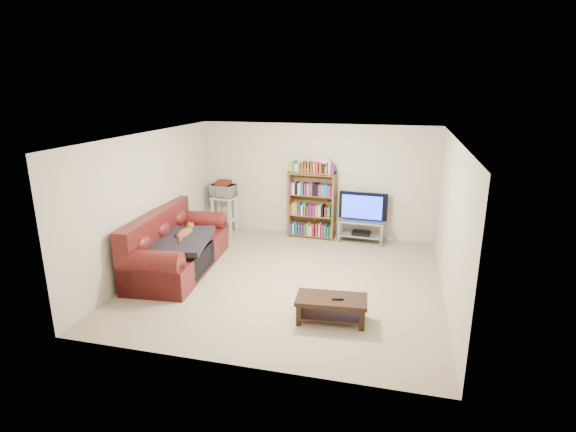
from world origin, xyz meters
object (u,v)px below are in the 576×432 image
(tv_stand, at_px, (361,227))
(coffee_table, at_px, (331,305))
(sofa, at_px, (174,250))
(bookshelf, at_px, (312,204))

(tv_stand, bearing_deg, coffee_table, -87.97)
(coffee_table, relative_size, tv_stand, 1.06)
(sofa, height_order, bookshelf, bookshelf)
(coffee_table, distance_m, tv_stand, 3.42)
(coffee_table, height_order, bookshelf, bookshelf)
(sofa, xyz_separation_m, tv_stand, (3.09, 2.27, -0.04))
(coffee_table, bearing_deg, bookshelf, 100.85)
(sofa, relative_size, bookshelf, 1.76)
(tv_stand, bearing_deg, bookshelf, 179.97)
(tv_stand, relative_size, bookshelf, 0.67)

